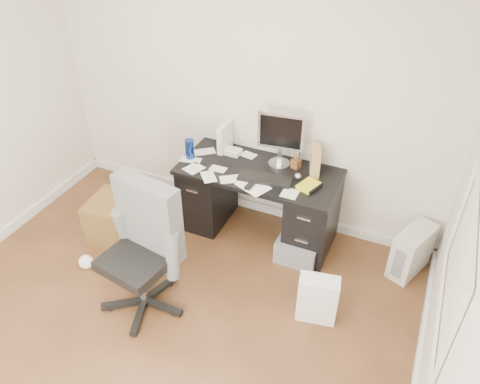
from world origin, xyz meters
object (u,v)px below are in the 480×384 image
object	(u,v)px
lcd_monitor	(281,139)
office_chair	(136,254)
wicker_basket	(116,220)
pc_tower	(412,251)
keyboard	(265,179)
desk	(258,200)

from	to	relation	value
lcd_monitor	office_chair	distance (m)	1.64
lcd_monitor	wicker_basket	size ratio (longest dim) A/B	1.18
pc_tower	wicker_basket	bearing A→B (deg)	-143.19
keyboard	wicker_basket	world-z (taller)	keyboard
lcd_monitor	office_chair	xyz separation A→B (m)	(-0.66, -1.43, -0.44)
desk	office_chair	xyz separation A→B (m)	(-0.52, -1.27, 0.18)
office_chair	wicker_basket	size ratio (longest dim) A/B	2.53
pc_tower	office_chair	bearing A→B (deg)	-124.39
desk	keyboard	distance (m)	0.40
pc_tower	wicker_basket	xyz separation A→B (m)	(-2.70, -0.73, 0.00)
office_chair	wicker_basket	bearing A→B (deg)	148.67
keyboard	desk	bearing A→B (deg)	122.30
lcd_monitor	pc_tower	world-z (taller)	lcd_monitor
desk	keyboard	size ratio (longest dim) A/B	3.09
desk	pc_tower	bearing A→B (deg)	2.70
pc_tower	wicker_basket	size ratio (longest dim) A/B	0.99
desk	pc_tower	size ratio (longest dim) A/B	3.28
lcd_monitor	wicker_basket	distance (m)	1.78
pc_tower	lcd_monitor	bearing A→B (deg)	-162.35
keyboard	office_chair	distance (m)	1.31
lcd_monitor	office_chair	world-z (taller)	lcd_monitor
keyboard	office_chair	size ratio (longest dim) A/B	0.42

